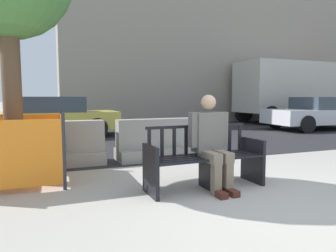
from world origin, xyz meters
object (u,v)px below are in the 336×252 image
Objects in this scene: street_bench at (205,160)px; car_taxi_near at (53,116)px; construction_fence at (15,147)px; car_sedan_mid at (317,113)px; jersey_barrier_left at (49,148)px; delivery_truck at (296,90)px; jersey_barrier_centre at (164,142)px; seated_person at (211,140)px.

street_bench is 6.98m from car_taxi_near.
construction_fence is 11.20m from car_sedan_mid.
delivery_truck is (11.91, 6.46, 1.35)m from jersey_barrier_left.
jersey_barrier_centre is 0.30× the size of delivery_truck.
delivery_truck is (1.96, 3.24, 1.04)m from car_sedan_mid.
car_sedan_mid is (7.80, 5.46, -0.04)m from seated_person.
seated_person is 0.32× the size of car_taxi_near.
car_sedan_mid is (7.70, 3.24, 0.31)m from jersey_barrier_centre.
street_bench is at bearing -72.94° from car_taxi_near.
seated_person is 0.19× the size of delivery_truck.
construction_fence is 0.35× the size of car_taxi_near.
delivery_truck reaches higher than jersey_barrier_left.
street_bench is 0.42× the size of car_taxi_near.
seated_person is at bearing -46.37° from jersey_barrier_left.
car_taxi_near is (-2.11, 6.72, -0.02)m from seated_person.
jersey_barrier_centre is 2.25m from jersey_barrier_left.
street_bench is at bearing -145.50° from car_sedan_mid.
street_bench is 13.16m from delivery_truck.
seated_person is at bearing -92.73° from jersey_barrier_centre.
jersey_barrier_left is at bearing -162.11° from car_sedan_mid.
car_sedan_mid is at bearing 22.82° from jersey_barrier_centre.
street_bench reaches higher than jersey_barrier_left.
seated_person is 0.65× the size of jersey_barrier_left.
delivery_truck is at bearing 9.49° from car_taxi_near.
seated_person reaches higher than car_taxi_near.
construction_fence is at bearing -116.48° from jersey_barrier_left.
jersey_barrier_centre is at bearing 18.33° from construction_fence.
jersey_barrier_left is 0.49× the size of car_taxi_near.
delivery_truck is (11.88, 1.99, 1.01)m from car_taxi_near.
jersey_barrier_centre is 11.71m from delivery_truck.
jersey_barrier_centre is 0.50× the size of car_taxi_near.
jersey_barrier_centre is 5.02m from car_taxi_near.
delivery_truck is (9.66, 6.48, 1.35)m from jersey_barrier_centre.
jersey_barrier_left is at bearing -151.54° from delivery_truck.
construction_fence is (-2.54, 1.27, 0.14)m from street_bench.
delivery_truck is at bearing 41.72° from seated_person.
jersey_barrier_left is at bearing 63.52° from construction_fence.
street_bench is at bearing -138.65° from delivery_truck.
jersey_barrier_centre is at bearing -0.68° from jersey_barrier_left.
jersey_barrier_centre is at bearing 87.27° from seated_person.
seated_person reaches higher than street_bench.
seated_person reaches higher than car_sedan_mid.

